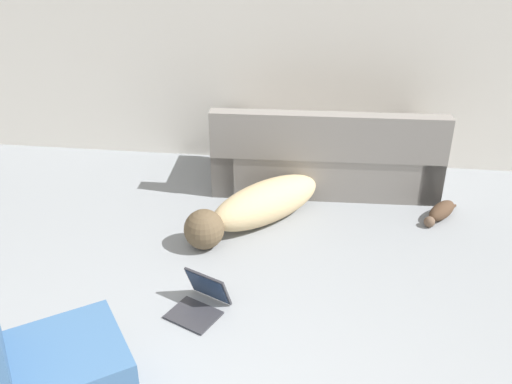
{
  "coord_description": "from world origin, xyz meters",
  "views": [
    {
      "loc": [
        0.72,
        -1.35,
        2.47
      ],
      "look_at": [
        0.3,
        1.97,
        0.67
      ],
      "focal_mm": 40.0,
      "sensor_mm": 36.0,
      "label": 1
    }
  ],
  "objects_px": {
    "dog": "(256,207)",
    "cat": "(441,212)",
    "laptop_open": "(202,298)",
    "side_chair": "(52,378)",
    "couch": "(325,158)"
  },
  "relations": [
    {
      "from": "side_chair",
      "to": "couch",
      "type": "bearing_deg",
      "value": -59.64
    },
    {
      "from": "couch",
      "to": "dog",
      "type": "relative_size",
      "value": 1.62
    },
    {
      "from": "cat",
      "to": "side_chair",
      "type": "relative_size",
      "value": 0.47
    },
    {
      "from": "couch",
      "to": "cat",
      "type": "relative_size",
      "value": 4.64
    },
    {
      "from": "laptop_open",
      "to": "dog",
      "type": "bearing_deg",
      "value": 103.48
    },
    {
      "from": "side_chair",
      "to": "cat",
      "type": "bearing_deg",
      "value": -79.36
    },
    {
      "from": "couch",
      "to": "laptop_open",
      "type": "bearing_deg",
      "value": 65.77
    },
    {
      "from": "dog",
      "to": "laptop_open",
      "type": "relative_size",
      "value": 2.84
    },
    {
      "from": "dog",
      "to": "laptop_open",
      "type": "bearing_deg",
      "value": 32.32
    },
    {
      "from": "couch",
      "to": "cat",
      "type": "xyz_separation_m",
      "value": [
        0.98,
        -0.52,
        -0.2
      ]
    },
    {
      "from": "cat",
      "to": "side_chair",
      "type": "xyz_separation_m",
      "value": [
        -2.29,
        -2.36,
        0.24
      ]
    },
    {
      "from": "dog",
      "to": "cat",
      "type": "height_order",
      "value": "dog"
    },
    {
      "from": "laptop_open",
      "to": "side_chair",
      "type": "relative_size",
      "value": 0.47
    },
    {
      "from": "dog",
      "to": "cat",
      "type": "relative_size",
      "value": 2.87
    },
    {
      "from": "couch",
      "to": "laptop_open",
      "type": "xyz_separation_m",
      "value": [
        -0.76,
        -1.9,
        -0.18
      ]
    }
  ]
}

